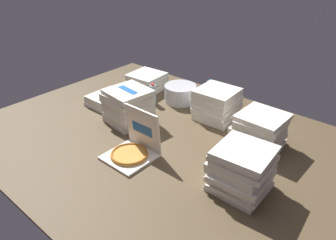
{
  "coord_description": "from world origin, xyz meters",
  "views": [
    {
      "loc": [
        1.58,
        -1.73,
        1.49
      ],
      "look_at": [
        0.0,
        0.1,
        0.14
      ],
      "focal_mm": 34.39,
      "sensor_mm": 36.0,
      "label": 1
    }
  ],
  "objects_px": {
    "pizza_stack_right_far": "(108,100)",
    "ice_bucket": "(180,93)",
    "open_pizza_box": "(133,148)",
    "pizza_stack_left_mid": "(241,169)",
    "water_bottle_1": "(153,94)",
    "pizza_stack_left_far": "(217,104)",
    "pizza_stack_center_near": "(147,81)",
    "pizza_stack_center_far": "(128,106)",
    "water_bottle_0": "(193,102)",
    "pizza_stack_right_mid": "(260,131)",
    "water_bottle_2": "(210,90)"
  },
  "relations": [
    {
      "from": "pizza_stack_center_far",
      "to": "water_bottle_2",
      "type": "distance_m",
      "value": 0.96
    },
    {
      "from": "pizza_stack_left_far",
      "to": "water_bottle_0",
      "type": "distance_m",
      "value": 0.25
    },
    {
      "from": "pizza_stack_center_near",
      "to": "water_bottle_1",
      "type": "distance_m",
      "value": 0.38
    },
    {
      "from": "pizza_stack_right_mid",
      "to": "ice_bucket",
      "type": "height_order",
      "value": "pizza_stack_right_mid"
    },
    {
      "from": "pizza_stack_right_far",
      "to": "ice_bucket",
      "type": "distance_m",
      "value": 0.75
    },
    {
      "from": "water_bottle_0",
      "to": "water_bottle_1",
      "type": "xyz_separation_m",
      "value": [
        -0.43,
        -0.12,
        0.0
      ]
    },
    {
      "from": "water_bottle_1",
      "to": "pizza_stack_center_far",
      "type": "bearing_deg",
      "value": -77.15
    },
    {
      "from": "pizza_stack_left_far",
      "to": "pizza_stack_center_far",
      "type": "bearing_deg",
      "value": -133.74
    },
    {
      "from": "pizza_stack_left_mid",
      "to": "water_bottle_0",
      "type": "bearing_deg",
      "value": 142.54
    },
    {
      "from": "pizza_stack_center_near",
      "to": "pizza_stack_center_far",
      "type": "bearing_deg",
      "value": -58.85
    },
    {
      "from": "ice_bucket",
      "to": "pizza_stack_left_mid",
      "type": "bearing_deg",
      "value": -34.68
    },
    {
      "from": "pizza_stack_left_mid",
      "to": "pizza_stack_right_mid",
      "type": "distance_m",
      "value": 0.58
    },
    {
      "from": "water_bottle_2",
      "to": "pizza_stack_center_near",
      "type": "bearing_deg",
      "value": -160.34
    },
    {
      "from": "pizza_stack_left_mid",
      "to": "pizza_stack_right_mid",
      "type": "height_order",
      "value": "pizza_stack_left_mid"
    },
    {
      "from": "pizza_stack_left_far",
      "to": "pizza_stack_left_mid",
      "type": "bearing_deg",
      "value": -47.77
    },
    {
      "from": "pizza_stack_center_near",
      "to": "pizza_stack_left_mid",
      "type": "height_order",
      "value": "pizza_stack_left_mid"
    },
    {
      "from": "water_bottle_1",
      "to": "ice_bucket",
      "type": "bearing_deg",
      "value": 50.39
    },
    {
      "from": "pizza_stack_center_near",
      "to": "pizza_stack_right_far",
      "type": "height_order",
      "value": "pizza_stack_center_near"
    },
    {
      "from": "open_pizza_box",
      "to": "water_bottle_0",
      "type": "bearing_deg",
      "value": 96.01
    },
    {
      "from": "pizza_stack_left_mid",
      "to": "water_bottle_1",
      "type": "xyz_separation_m",
      "value": [
        -1.36,
        0.59,
        -0.06
      ]
    },
    {
      "from": "pizza_stack_left_far",
      "to": "pizza_stack_center_near",
      "type": "distance_m",
      "value": 0.98
    },
    {
      "from": "pizza_stack_right_mid",
      "to": "pizza_stack_right_far",
      "type": "height_order",
      "value": "pizza_stack_right_mid"
    },
    {
      "from": "pizza_stack_left_far",
      "to": "pizza_stack_right_mid",
      "type": "relative_size",
      "value": 0.97
    },
    {
      "from": "pizza_stack_right_far",
      "to": "open_pizza_box",
      "type": "bearing_deg",
      "value": -28.44
    },
    {
      "from": "pizza_stack_center_far",
      "to": "water_bottle_0",
      "type": "distance_m",
      "value": 0.65
    },
    {
      "from": "pizza_stack_right_mid",
      "to": "pizza_stack_right_far",
      "type": "distance_m",
      "value": 1.56
    },
    {
      "from": "pizza_stack_right_mid",
      "to": "water_bottle_0",
      "type": "xyz_separation_m",
      "value": [
        -0.78,
        0.15,
        -0.04
      ]
    },
    {
      "from": "open_pizza_box",
      "to": "water_bottle_1",
      "type": "height_order",
      "value": "open_pizza_box"
    },
    {
      "from": "pizza_stack_right_mid",
      "to": "water_bottle_1",
      "type": "height_order",
      "value": "pizza_stack_right_mid"
    },
    {
      "from": "pizza_stack_center_near",
      "to": "water_bottle_2",
      "type": "distance_m",
      "value": 0.73
    },
    {
      "from": "pizza_stack_center_far",
      "to": "water_bottle_2",
      "type": "xyz_separation_m",
      "value": [
        0.28,
        0.91,
        -0.06
      ]
    },
    {
      "from": "pizza_stack_left_far",
      "to": "pizza_stack_center_far",
      "type": "relative_size",
      "value": 0.94
    },
    {
      "from": "pizza_stack_left_mid",
      "to": "water_bottle_0",
      "type": "xyz_separation_m",
      "value": [
        -0.93,
        0.71,
        -0.06
      ]
    },
    {
      "from": "ice_bucket",
      "to": "water_bottle_0",
      "type": "relative_size",
      "value": 1.55
    },
    {
      "from": "pizza_stack_center_far",
      "to": "pizza_stack_right_mid",
      "type": "xyz_separation_m",
      "value": [
        1.11,
        0.41,
        -0.02
      ]
    },
    {
      "from": "pizza_stack_right_far",
      "to": "water_bottle_1",
      "type": "xyz_separation_m",
      "value": [
        0.32,
        0.33,
        0.05
      ]
    },
    {
      "from": "pizza_stack_center_far",
      "to": "pizza_stack_center_near",
      "type": "xyz_separation_m",
      "value": [
        -0.4,
        0.67,
        -0.07
      ]
    },
    {
      "from": "open_pizza_box",
      "to": "pizza_stack_left_far",
      "type": "xyz_separation_m",
      "value": [
        0.15,
        0.95,
        0.08
      ]
    },
    {
      "from": "open_pizza_box",
      "to": "pizza_stack_left_far",
      "type": "height_order",
      "value": "open_pizza_box"
    },
    {
      "from": "pizza_stack_left_far",
      "to": "pizza_stack_center_near",
      "type": "height_order",
      "value": "pizza_stack_left_far"
    },
    {
      "from": "pizza_stack_right_far",
      "to": "water_bottle_0",
      "type": "height_order",
      "value": "water_bottle_0"
    },
    {
      "from": "pizza_stack_right_mid",
      "to": "water_bottle_2",
      "type": "distance_m",
      "value": 0.96
    },
    {
      "from": "water_bottle_1",
      "to": "water_bottle_2",
      "type": "distance_m",
      "value": 0.61
    },
    {
      "from": "pizza_stack_center_far",
      "to": "water_bottle_2",
      "type": "height_order",
      "value": "pizza_stack_center_far"
    },
    {
      "from": "pizza_stack_left_far",
      "to": "water_bottle_0",
      "type": "height_order",
      "value": "pizza_stack_left_far"
    },
    {
      "from": "pizza_stack_left_mid",
      "to": "water_bottle_1",
      "type": "relative_size",
      "value": 1.85
    },
    {
      "from": "pizza_stack_center_far",
      "to": "ice_bucket",
      "type": "distance_m",
      "value": 0.67
    },
    {
      "from": "pizza_stack_center_far",
      "to": "water_bottle_2",
      "type": "bearing_deg",
      "value": 72.7
    },
    {
      "from": "pizza_stack_left_mid",
      "to": "water_bottle_2",
      "type": "relative_size",
      "value": 1.85
    },
    {
      "from": "water_bottle_2",
      "to": "pizza_stack_left_mid",
      "type": "bearing_deg",
      "value": -47.49
    }
  ]
}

